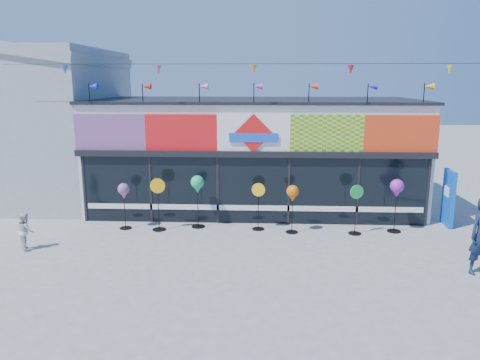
# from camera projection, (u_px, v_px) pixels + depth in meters

# --- Properties ---
(ground) EXTENTS (80.00, 80.00, 0.00)m
(ground) POSITION_uv_depth(u_px,v_px,m) (250.00, 261.00, 12.70)
(ground) COLOR gray
(ground) RESTS_ON ground
(kite_shop) EXTENTS (16.00, 5.70, 5.31)m
(kite_shop) POSITION_uv_depth(u_px,v_px,m) (255.00, 153.00, 18.07)
(kite_shop) COLOR white
(kite_shop) RESTS_ON ground
(neighbour_building) EXTENTS (8.18, 7.20, 6.87)m
(neighbour_building) POSITION_uv_depth(u_px,v_px,m) (14.00, 120.00, 19.33)
(neighbour_building) COLOR #9EA1A3
(neighbour_building) RESTS_ON ground
(blue_sign) EXTENTS (0.21, 0.95, 1.89)m
(blue_sign) POSITION_uv_depth(u_px,v_px,m) (448.00, 198.00, 15.61)
(blue_sign) COLOR blue
(blue_sign) RESTS_ON ground
(spinner_0) EXTENTS (0.39, 0.39, 1.53)m
(spinner_0) POSITION_uv_depth(u_px,v_px,m) (124.00, 192.00, 15.20)
(spinner_0) COLOR black
(spinner_0) RESTS_ON ground
(spinner_1) EXTENTS (0.48, 0.44, 1.72)m
(spinner_1) POSITION_uv_depth(u_px,v_px,m) (158.00, 203.00, 15.11)
(spinner_1) COLOR black
(spinner_1) RESTS_ON ground
(spinner_2) EXTENTS (0.44, 0.44, 1.76)m
(spinner_2) POSITION_uv_depth(u_px,v_px,m) (197.00, 186.00, 15.31)
(spinner_2) COLOR black
(spinner_2) RESTS_ON ground
(spinner_3) EXTENTS (0.44, 0.40, 1.56)m
(spinner_3) POSITION_uv_depth(u_px,v_px,m) (258.00, 205.00, 15.19)
(spinner_3) COLOR black
(spinner_3) RESTS_ON ground
(spinner_4) EXTENTS (0.40, 0.40, 1.56)m
(spinner_4) POSITION_uv_depth(u_px,v_px,m) (293.00, 195.00, 14.78)
(spinner_4) COLOR black
(spinner_4) RESTS_ON ground
(spinner_5) EXTENTS (0.44, 0.41, 1.60)m
(spinner_5) POSITION_uv_depth(u_px,v_px,m) (356.00, 208.00, 14.73)
(spinner_5) COLOR black
(spinner_5) RESTS_ON ground
(spinner_6) EXTENTS (0.44, 0.44, 1.74)m
(spinner_6) POSITION_uv_depth(u_px,v_px,m) (397.00, 190.00, 14.84)
(spinner_6) COLOR black
(spinner_6) RESTS_ON ground
(child) EXTENTS (0.56, 0.61, 1.09)m
(child) POSITION_uv_depth(u_px,v_px,m) (26.00, 231.00, 13.47)
(child) COLOR silver
(child) RESTS_ON ground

